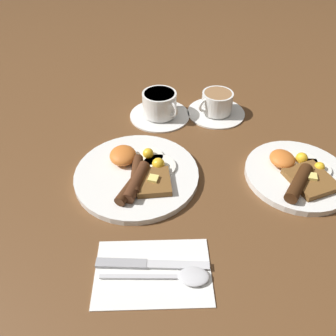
% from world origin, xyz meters
% --- Properties ---
extents(ground_plane, '(3.00, 3.00, 0.00)m').
position_xyz_m(ground_plane, '(0.00, 0.00, 0.00)').
color(ground_plane, brown).
extents(breakfast_plate_near, '(0.28, 0.28, 0.05)m').
position_xyz_m(breakfast_plate_near, '(0.00, 0.00, 0.01)').
color(breakfast_plate_near, white).
rests_on(breakfast_plate_near, ground_plane).
extents(breakfast_plate_far, '(0.23, 0.23, 0.04)m').
position_xyz_m(breakfast_plate_far, '(0.03, 0.36, 0.01)').
color(breakfast_plate_far, white).
rests_on(breakfast_plate_far, ground_plane).
extents(teacup_near, '(0.17, 0.17, 0.07)m').
position_xyz_m(teacup_near, '(-0.24, 0.07, 0.03)').
color(teacup_near, white).
rests_on(teacup_near, ground_plane).
extents(teacup_far, '(0.16, 0.16, 0.06)m').
position_xyz_m(teacup_far, '(-0.24, 0.23, 0.03)').
color(teacup_far, white).
rests_on(teacup_far, ground_plane).
extents(napkin, '(0.14, 0.21, 0.01)m').
position_xyz_m(napkin, '(0.24, 0.02, 0.00)').
color(napkin, white).
rests_on(napkin, ground_plane).
extents(knife, '(0.04, 0.20, 0.01)m').
position_xyz_m(knife, '(0.23, 0.01, 0.01)').
color(knife, silver).
rests_on(knife, napkin).
extents(spoon, '(0.04, 0.19, 0.01)m').
position_xyz_m(spoon, '(0.26, 0.07, 0.01)').
color(spoon, silver).
rests_on(spoon, napkin).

